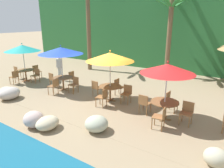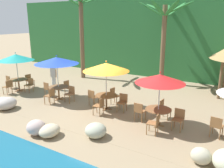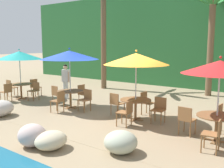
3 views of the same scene
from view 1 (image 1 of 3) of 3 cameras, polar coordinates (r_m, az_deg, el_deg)
The scene contains 31 objects.
ground_plane at distance 10.14m, azimuth -3.02°, elevation -4.57°, with size 120.00×120.00×0.00m, color #937F60.
terrace_deck at distance 10.14m, azimuth -3.02°, elevation -4.55°, with size 18.00×5.20×0.01m.
foliage_backdrop at distance 17.50m, azimuth 15.11°, elevation 14.18°, with size 28.00×2.40×6.00m.
rock_seawall at distance 10.29m, azimuth -27.95°, elevation -4.15°, with size 15.18×2.81×1.02m.
umbrella_teal at distance 14.10m, azimuth -23.77°, elevation 9.17°, with size 2.18×2.18×2.45m.
dining_table_teal at distance 14.35m, azimuth -23.04°, elevation 3.18°, with size 1.10×1.10×0.74m.
chair_teal_seaward at distance 13.79m, azimuth -20.47°, elevation 2.51°, with size 0.46×0.46×0.87m.
chair_teal_inland at distance 14.86m, azimuth -20.34°, elevation 3.53°, with size 0.46×0.45×0.87m.
chair_teal_left at distance 15.07m, azimuth -24.88°, elevation 3.18°, with size 0.46×0.46×0.87m.
chair_teal_right at distance 13.84m, azimuth -25.58°, elevation 1.95°, with size 0.44×0.43×0.87m.
umbrella_blue at distance 11.47m, azimuth -14.11°, elevation 9.03°, with size 2.41×2.41×2.53m.
dining_table_blue at distance 11.80m, azimuth -13.55°, elevation 1.27°, with size 1.10×1.10×0.74m.
chair_blue_seaward at distance 11.25m, azimuth -10.46°, elevation 0.14°, with size 0.46×0.46×0.87m.
chair_blue_inland at distance 12.44m, azimuth -10.90°, elevation 1.78°, with size 0.44×0.43×0.87m.
chair_blue_left at distance 12.45m, azimuth -16.20°, elevation 1.41°, with size 0.47×0.47×0.87m.
chair_blue_right at distance 11.16m, azimuth -15.89°, elevation -0.38°, with size 0.48×0.47×0.87m.
umbrella_orange at distance 9.54m, azimuth -0.55°, elevation 7.59°, with size 2.27×2.27×2.48m.
dining_table_orange at distance 9.92m, azimuth -0.53°, elevation -1.27°, with size 1.10×1.10×0.74m.
chair_orange_seaward at distance 9.67m, azimuth 4.16°, elevation -2.45°, with size 0.46×0.46×0.87m.
chair_orange_inland at distance 10.66m, azimuth 1.82°, elevation -0.53°, with size 0.45×0.44×0.87m.
chair_orange_left at distance 10.44m, azimuth -4.39°, elevation -0.96°, with size 0.47×0.47×0.87m.
chair_orange_right at distance 9.22m, azimuth -2.56°, elevation -3.44°, with size 0.46×0.46×0.87m.
umbrella_red at distance 7.88m, azimuth 15.26°, elevation 4.16°, with size 2.05×2.05×2.36m.
dining_table_red at distance 8.31m, azimuth 14.47°, elevation -5.62°, with size 1.10×1.10×0.74m.
chair_red_seaward at distance 8.22m, azimuth 20.22°, elevation -7.22°, with size 0.43×0.44×0.87m.
chair_red_inland at distance 9.12m, azimuth 16.00°, elevation -4.35°, with size 0.45×0.45×0.87m.
chair_red_left at distance 8.61m, azimuth 8.98°, elevation -5.19°, with size 0.45×0.46×0.87m.
chair_red_right at distance 7.58m, azimuth 13.56°, elevation -8.70°, with size 0.47×0.46×0.87m.
palm_tree_nearest at distance 16.23m, azimuth -6.72°, elevation 18.74°, with size 3.61×3.33×6.24m.
palm_tree_second at distance 14.68m, azimuth 16.08°, elevation 17.14°, with size 3.57×3.64×5.57m.
waiter_in_white at distance 13.66m, azimuth -14.46°, elevation 4.96°, with size 0.52×0.35×1.70m.
Camera 1 is at (5.62, -7.55, 3.77)m, focal length 32.72 mm.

